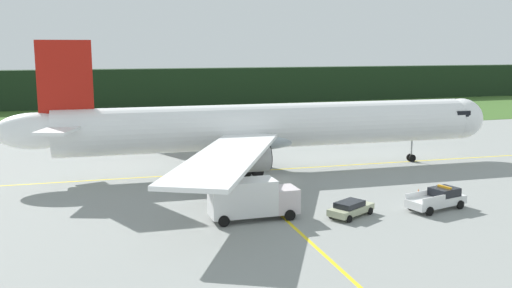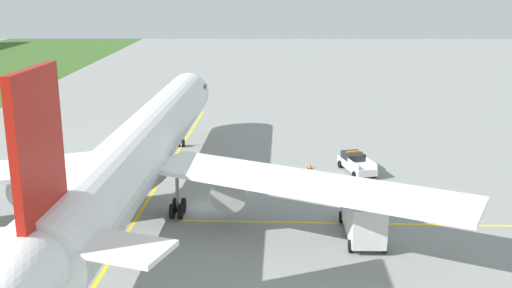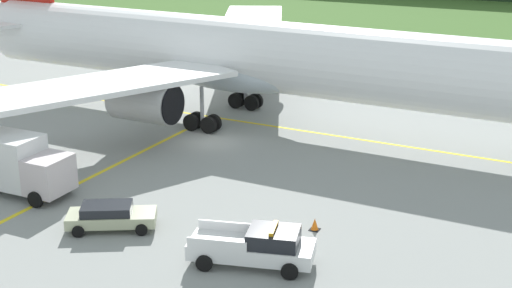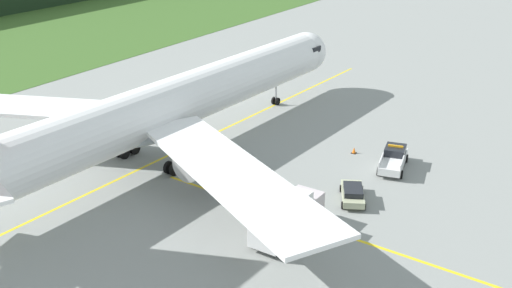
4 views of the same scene
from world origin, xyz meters
The scene contains 8 objects.
ground centered at (0.00, 0.00, 0.00)m, with size 320.00×320.00×0.00m, color gray.
taxiway_centerline_main centered at (1.84, 4.88, 0.00)m, with size 75.12×0.30×0.01m, color yellow.
taxiway_centerline_spur centered at (-3.45, -13.37, 0.00)m, with size 29.85×0.30×0.01m, color yellow.
airliner centered at (1.01, 4.92, 4.91)m, with size 56.27×50.68×14.50m.
ops_pickup_truck centered at (10.09, -14.52, 0.90)m, with size 5.90×3.28×1.94m.
catering_truck centered at (-6.07, -12.42, 1.76)m, with size 7.23×2.75×3.45m.
staff_car centered at (1.95, -14.15, 0.70)m, with size 4.67×3.61×1.30m.
apron_cone centered at (11.21, -10.03, 0.30)m, with size 0.49×0.49×0.62m.
Camera 2 is at (-47.68, -4.62, 18.26)m, focal length 42.40 mm.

